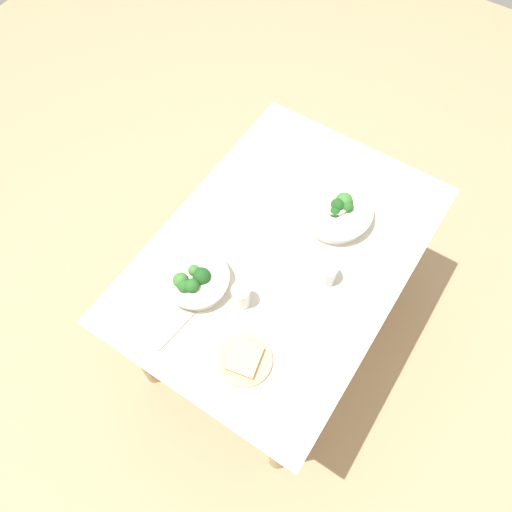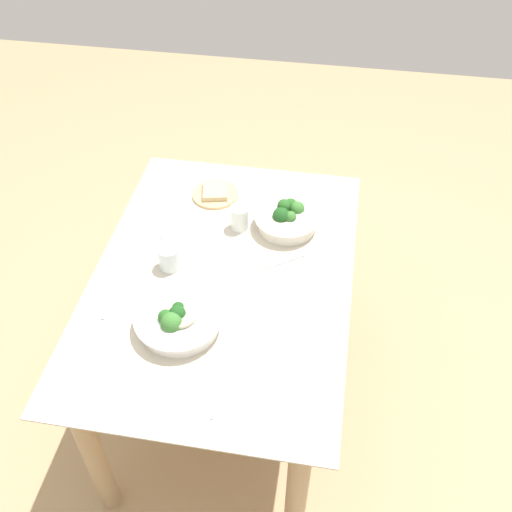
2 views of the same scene
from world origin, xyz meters
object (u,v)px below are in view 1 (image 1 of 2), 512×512
at_px(bread_side_plate, 245,360).
at_px(fork_by_near_bowl, 389,252).
at_px(water_glass_side, 326,273).
at_px(table_knife_right, 226,244).
at_px(broccoli_bowl_near, 195,280).
at_px(water_glass_center, 241,296).
at_px(table_knife_left, 320,162).
at_px(fork_by_far_bowl, 322,327).
at_px(broccoli_bowl_far, 336,211).
at_px(napkin_folded_upper, 160,315).

xyz_separation_m(bread_side_plate, fork_by_near_bowl, (-0.63, 0.21, -0.01)).
bearing_deg(water_glass_side, table_knife_right, -78.28).
relative_size(broccoli_bowl_near, fork_by_near_bowl, 2.47).
xyz_separation_m(water_glass_center, table_knife_left, (-0.69, -0.08, -0.04)).
bearing_deg(table_knife_left, table_knife_right, 176.53).
xyz_separation_m(broccoli_bowl_near, fork_by_near_bowl, (-0.49, 0.51, -0.03)).
height_order(water_glass_side, table_knife_left, water_glass_side).
bearing_deg(fork_by_far_bowl, water_glass_side, 5.93).
xyz_separation_m(broccoli_bowl_near, table_knife_left, (-0.72, 0.09, -0.03)).
bearing_deg(table_knife_right, water_glass_center, 103.37).
bearing_deg(fork_by_near_bowl, bread_side_plate, 169.17).
relative_size(broccoli_bowl_far, bread_side_plate, 1.54).
xyz_separation_m(broccoli_bowl_near, fork_by_far_bowl, (-0.11, 0.45, -0.03)).
height_order(fork_by_near_bowl, table_knife_right, same).
distance_m(fork_by_far_bowl, napkin_folded_upper, 0.55).
bearing_deg(table_knife_right, napkin_folded_upper, 51.59).
relative_size(bread_side_plate, water_glass_side, 2.10).
height_order(table_knife_left, table_knife_right, same).
height_order(water_glass_side, fork_by_far_bowl, water_glass_side).
height_order(broccoli_bowl_far, bread_side_plate, broccoli_bowl_far).
height_order(water_glass_side, fork_by_near_bowl, water_glass_side).
height_order(bread_side_plate, table_knife_right, bread_side_plate).
height_order(broccoli_bowl_near, water_glass_center, same).
distance_m(broccoli_bowl_far, table_knife_right, 0.43).
height_order(bread_side_plate, fork_by_far_bowl, bread_side_plate).
distance_m(bread_side_plate, fork_by_far_bowl, 0.28).
relative_size(table_knife_left, napkin_folded_upper, 1.04).
height_order(bread_side_plate, table_knife_left, bread_side_plate).
xyz_separation_m(broccoli_bowl_far, fork_by_near_bowl, (0.03, 0.24, -0.03)).
distance_m(broccoli_bowl_near, water_glass_side, 0.45).
relative_size(bread_side_plate, table_knife_left, 0.92).
relative_size(water_glass_side, fork_by_far_bowl, 0.92).
height_order(broccoli_bowl_near, fork_by_far_bowl, broccoli_bowl_near).
distance_m(bread_side_plate, water_glass_side, 0.41).
bearing_deg(broccoli_bowl_far, table_knife_left, -137.82).
height_order(broccoli_bowl_near, fork_by_near_bowl, broccoli_bowl_near).
bearing_deg(fork_by_far_bowl, table_knife_left, 9.00).
distance_m(fork_by_far_bowl, table_knife_left, 0.72).
height_order(water_glass_side, table_knife_right, water_glass_side).
relative_size(broccoli_bowl_far, fork_by_far_bowl, 2.96).
distance_m(broccoli_bowl_near, fork_by_far_bowl, 0.46).
bearing_deg(broccoli_bowl_far, broccoli_bowl_near, -27.14).
relative_size(water_glass_center, napkin_folded_upper, 0.49).
relative_size(broccoli_bowl_near, napkin_folded_upper, 1.25).
relative_size(water_glass_center, table_knife_left, 0.47).
bearing_deg(broccoli_bowl_far, napkin_folded_upper, -23.65).
bearing_deg(fork_by_far_bowl, broccoli_bowl_near, 81.63).
xyz_separation_m(bread_side_plate, table_knife_left, (-0.86, -0.21, -0.01)).
distance_m(water_glass_side, fork_by_far_bowl, 0.19).
bearing_deg(table_knife_right, fork_by_near_bowl, 175.92).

